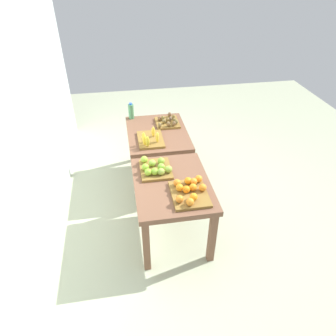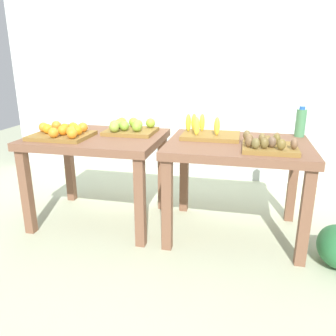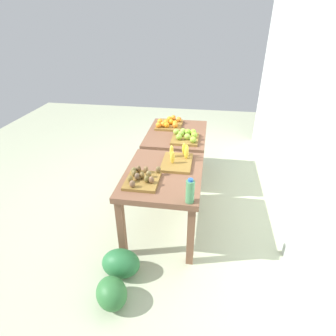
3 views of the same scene
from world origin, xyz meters
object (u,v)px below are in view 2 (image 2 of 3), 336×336
object	(u,v)px
display_table_left	(98,148)
water_bottle	(301,123)
banana_crate	(208,133)
kiwi_bin	(268,145)
display_table_right	(237,157)
apple_bin	(129,128)
orange_bin	(63,132)

from	to	relation	value
display_table_left	water_bottle	world-z (taller)	water_bottle
banana_crate	kiwi_bin	bearing A→B (deg)	-34.18
display_table_right	apple_bin	distance (m)	0.92
display_table_right	orange_bin	world-z (taller)	orange_bin
display_table_left	kiwi_bin	distance (m)	1.34
display_table_left	apple_bin	world-z (taller)	apple_bin
display_table_right	water_bottle	distance (m)	0.60
apple_bin	water_bottle	bearing A→B (deg)	7.09
kiwi_bin	water_bottle	bearing A→B (deg)	61.74
apple_bin	water_bottle	xyz separation A→B (m)	(1.35, 0.17, 0.07)
water_bottle	banana_crate	bearing A→B (deg)	-164.88
apple_bin	display_table_right	bearing A→B (deg)	-9.28
kiwi_bin	water_bottle	size ratio (longest dim) A/B	1.57
display_table_left	water_bottle	bearing A→B (deg)	11.23
orange_bin	banana_crate	size ratio (longest dim) A/B	1.00
water_bottle	display_table_left	bearing A→B (deg)	-168.77
apple_bin	banana_crate	size ratio (longest dim) A/B	0.91
kiwi_bin	water_bottle	xyz separation A→B (m)	(0.26, 0.49, 0.07)
display_table_right	water_bottle	bearing A→B (deg)	34.21
display_table_left	banana_crate	distance (m)	0.90
apple_bin	water_bottle	size ratio (longest dim) A/B	1.70
display_table_left	water_bottle	size ratio (longest dim) A/B	4.41
apple_bin	banana_crate	distance (m)	0.65
display_table_left	kiwi_bin	bearing A→B (deg)	-7.54
display_table_right	water_bottle	world-z (taller)	water_bottle
display_table_left	apple_bin	distance (m)	0.31
kiwi_bin	orange_bin	bearing A→B (deg)	178.61
apple_bin	orange_bin	bearing A→B (deg)	-147.60
display_table_right	water_bottle	size ratio (longest dim) A/B	4.41
orange_bin	banana_crate	bearing A→B (deg)	13.42
orange_bin	display_table_left	bearing A→B (deg)	32.35
orange_bin	water_bottle	world-z (taller)	water_bottle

